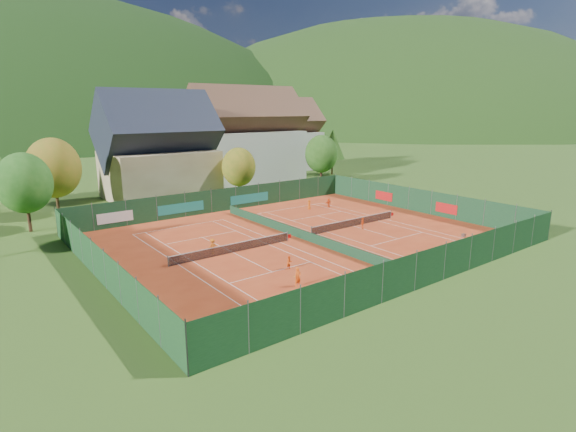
# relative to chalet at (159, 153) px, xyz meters

# --- Properties ---
(ground) EXTENTS (600.00, 600.00, 0.00)m
(ground) POSITION_rel_chalet_xyz_m (3.00, -30.00, -6.64)
(ground) COLOR #31551A
(ground) RESTS_ON ground
(clay_pad) EXTENTS (40.00, 32.00, 0.01)m
(clay_pad) POSITION_rel_chalet_xyz_m (3.00, -30.00, -6.62)
(clay_pad) COLOR #B83C1B
(clay_pad) RESTS_ON ground
(court_markings_left) EXTENTS (11.03, 23.83, 0.00)m
(court_markings_left) POSITION_rel_chalet_xyz_m (-5.00, -30.00, -6.61)
(court_markings_left) COLOR white
(court_markings_left) RESTS_ON ground
(court_markings_right) EXTENTS (11.03, 23.83, 0.00)m
(court_markings_right) POSITION_rel_chalet_xyz_m (11.00, -30.00, -6.61)
(court_markings_right) COLOR white
(court_markings_right) RESTS_ON ground
(tennis_net_left) EXTENTS (13.30, 0.10, 1.02)m
(tennis_net_left) POSITION_rel_chalet_xyz_m (-4.85, -30.00, -6.12)
(tennis_net_left) COLOR #59595B
(tennis_net_left) RESTS_ON ground
(tennis_net_right) EXTENTS (13.30, 0.10, 1.02)m
(tennis_net_right) POSITION_rel_chalet_xyz_m (11.15, -30.00, -6.12)
(tennis_net_right) COLOR #59595B
(tennis_net_right) RESTS_ON ground
(court_divider) EXTENTS (0.03, 28.80, 1.00)m
(court_divider) POSITION_rel_chalet_xyz_m (3.00, -30.00, -6.12)
(court_divider) COLOR #13341F
(court_divider) RESTS_ON ground
(fence_north) EXTENTS (40.00, 0.10, 3.00)m
(fence_north) POSITION_rel_chalet_xyz_m (2.54, -14.01, -5.16)
(fence_north) COLOR #163D21
(fence_north) RESTS_ON ground
(fence_south) EXTENTS (40.00, 0.04, 3.00)m
(fence_south) POSITION_rel_chalet_xyz_m (3.00, -46.00, -5.12)
(fence_south) COLOR #14381C
(fence_south) RESTS_ON ground
(fence_west) EXTENTS (0.04, 32.00, 3.00)m
(fence_west) POSITION_rel_chalet_xyz_m (-17.00, -30.00, -5.12)
(fence_west) COLOR #15391B
(fence_west) RESTS_ON ground
(fence_east) EXTENTS (0.09, 32.00, 3.00)m
(fence_east) POSITION_rel_chalet_xyz_m (23.00, -29.95, -5.14)
(fence_east) COLOR #14371E
(fence_east) RESTS_ON ground
(chalet) EXTENTS (16.20, 12.00, 16.00)m
(chalet) POSITION_rel_chalet_xyz_m (0.00, 0.00, 0.00)
(chalet) COLOR #C4B48A
(chalet) RESTS_ON ground
(hotel_block_a) EXTENTS (21.60, 11.00, 17.25)m
(hotel_block_a) POSITION_rel_chalet_xyz_m (19.00, 6.00, 0.76)
(hotel_block_a) COLOR silver
(hotel_block_a) RESTS_ON ground
(hotel_block_b) EXTENTS (17.28, 10.00, 15.50)m
(hotel_block_b) POSITION_rel_chalet_xyz_m (33.00, 14.00, -0.01)
(hotel_block_b) COLOR silver
(hotel_block_b) RESTS_ON ground
(tree_west_front) EXTENTS (5.72, 5.72, 8.69)m
(tree_west_front) POSITION_rel_chalet_xyz_m (-19.00, -10.00, -1.23)
(tree_west_front) COLOR #452818
(tree_west_front) RESTS_ON ground
(tree_west_mid) EXTENTS (6.44, 6.44, 9.78)m
(tree_west_mid) POSITION_rel_chalet_xyz_m (-15.00, -4.00, -0.56)
(tree_west_mid) COLOR #432C18
(tree_west_mid) RESTS_ON ground
(tree_center) EXTENTS (5.01, 5.01, 7.60)m
(tree_center) POSITION_rel_chalet_xyz_m (9.00, -8.00, -1.91)
(tree_center) COLOR #4E331B
(tree_center) RESTS_ON ground
(tree_east_front) EXTENTS (5.72, 5.72, 8.69)m
(tree_east_front) POSITION_rel_chalet_xyz_m (27.00, -6.00, -1.23)
(tree_east_front) COLOR #422817
(tree_east_front) RESTS_ON ground
(tree_east_mid) EXTENTS (5.04, 5.04, 9.00)m
(tree_east_mid) POSITION_rel_chalet_xyz_m (37.00, 2.00, -0.56)
(tree_east_mid) COLOR #4C331B
(tree_east_mid) RESTS_ON ground
(tree_east_back) EXTENTS (7.15, 7.15, 10.86)m
(tree_east_back) POSITION_rel_chalet_xyz_m (29.00, 10.00, 0.12)
(tree_east_back) COLOR #4D2C1B
(tree_east_back) RESTS_ON ground
(mountain_backdrop) EXTENTS (820.00, 530.00, 242.00)m
(mountain_backdrop) POSITION_rel_chalet_xyz_m (31.54, 203.48, -46.26)
(mountain_backdrop) COLOR black
(mountain_backdrop) RESTS_ON ground
(ball_hopper) EXTENTS (0.34, 0.34, 0.80)m
(ball_hopper) POSITION_rel_chalet_xyz_m (15.90, -40.84, -6.07)
(ball_hopper) COLOR slate
(ball_hopper) RESTS_ON ground
(loose_ball_0) EXTENTS (0.07, 0.07, 0.07)m
(loose_ball_0) POSITION_rel_chalet_xyz_m (-4.24, -38.40, -6.59)
(loose_ball_0) COLOR #CCD833
(loose_ball_0) RESTS_ON ground
(loose_ball_1) EXTENTS (0.07, 0.07, 0.07)m
(loose_ball_1) POSITION_rel_chalet_xyz_m (7.01, -40.54, -6.59)
(loose_ball_1) COLOR #CCD833
(loose_ball_1) RESTS_ON ground
(loose_ball_2) EXTENTS (0.07, 0.07, 0.07)m
(loose_ball_2) POSITION_rel_chalet_xyz_m (7.57, -23.38, -6.59)
(loose_ball_2) COLOR #CCD833
(loose_ball_2) RESTS_ON ground
(loose_ball_3) EXTENTS (0.07, 0.07, 0.07)m
(loose_ball_3) POSITION_rel_chalet_xyz_m (0.10, -24.81, -6.59)
(loose_ball_3) COLOR #CCD833
(loose_ball_3) RESTS_ON ground
(loose_ball_4) EXTENTS (0.07, 0.07, 0.07)m
(loose_ball_4) POSITION_rel_chalet_xyz_m (10.51, -35.34, -6.59)
(loose_ball_4) COLOR #CCD833
(loose_ball_4) RESTS_ON ground
(player_left_near) EXTENTS (0.57, 0.38, 1.56)m
(player_left_near) POSITION_rel_chalet_xyz_m (-5.27, -40.14, -5.84)
(player_left_near) COLOR orange
(player_left_near) RESTS_ON ground
(player_left_mid) EXTENTS (0.59, 0.47, 1.19)m
(player_left_mid) POSITION_rel_chalet_xyz_m (-3.45, -36.72, -6.03)
(player_left_mid) COLOR #EE5715
(player_left_mid) RESTS_ON ground
(player_left_far) EXTENTS (0.99, 0.59, 1.50)m
(player_left_far) POSITION_rel_chalet_xyz_m (-6.71, -29.17, -5.87)
(player_left_far) COLOR orange
(player_left_far) RESTS_ON ground
(player_right_near) EXTENTS (0.82, 0.70, 1.31)m
(player_right_near) POSITION_rel_chalet_xyz_m (10.99, -31.36, -5.97)
(player_right_near) COLOR #E94E14
(player_right_near) RESTS_ON ground
(player_right_far_a) EXTENTS (0.76, 0.68, 1.31)m
(player_right_far_a) POSITION_rel_chalet_xyz_m (12.52, -20.14, -5.97)
(player_right_far_a) COLOR orange
(player_right_far_a) RESTS_ON ground
(player_right_far_b) EXTENTS (1.20, 0.48, 1.27)m
(player_right_far_b) POSITION_rel_chalet_xyz_m (15.34, -20.87, -5.99)
(player_right_far_b) COLOR #FA4D16
(player_right_far_b) RESTS_ON ground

